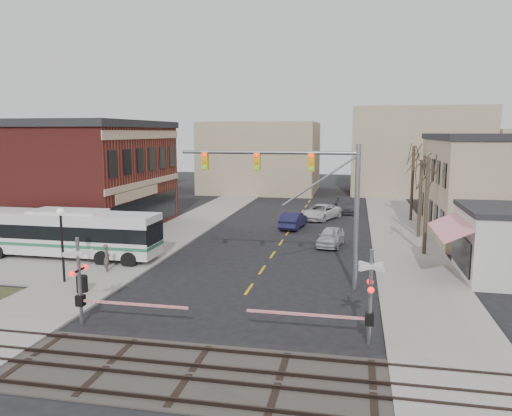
{
  "coord_description": "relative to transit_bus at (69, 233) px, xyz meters",
  "views": [
    {
      "loc": [
        5.61,
        -23.98,
        8.6
      ],
      "look_at": [
        -0.98,
        8.9,
        3.5
      ],
      "focal_mm": 35.0,
      "sensor_mm": 36.0,
      "label": 1
    }
  ],
  "objects": [
    {
      "name": "car_b",
      "position": [
        13.63,
        13.95,
        -1.08
      ],
      "size": [
        2.12,
        4.68,
        1.49
      ],
      "primitive_type": "imported",
      "rotation": [
        0.0,
        0.0,
        3.02
      ],
      "color": "#161536",
      "rests_on": "ground"
    },
    {
      "name": "traffic_signal_mast",
      "position": [
        16.41,
        -2.97,
        3.92
      ],
      "size": [
        9.95,
        0.3,
        8.0
      ],
      "color": "gray",
      "rests_on": "ground"
    },
    {
      "name": "sidewalk_east",
      "position": [
        22.93,
        13.81,
        -1.76
      ],
      "size": [
        5.0,
        60.0,
        0.12
      ],
      "primitive_type": "cube",
      "color": "gray",
      "rests_on": "ground"
    },
    {
      "name": "sidewalk_west",
      "position": [
        3.93,
        13.81,
        -1.76
      ],
      "size": [
        5.0,
        60.0,
        0.12
      ],
      "primitive_type": "cube",
      "color": "gray",
      "rests_on": "ground"
    },
    {
      "name": "rr_crossing_west",
      "position": [
        7.46,
        -10.56,
        0.15
      ],
      "size": [
        5.6,
        1.36,
        4.0
      ],
      "color": "gray",
      "rests_on": "ground"
    },
    {
      "name": "car_a",
      "position": [
        17.31,
        7.5,
        -1.12
      ],
      "size": [
        2.23,
        4.32,
        1.41
      ],
      "primitive_type": "imported",
      "rotation": [
        0.0,
        0.0,
        -0.14
      ],
      "color": "#B1B1B6",
      "rests_on": "ground"
    },
    {
      "name": "tree_east_a",
      "position": [
        23.93,
        5.81,
        1.67
      ],
      "size": [
        0.28,
        0.28,
        6.75
      ],
      "color": "#382B21",
      "rests_on": "sidewalk_east"
    },
    {
      "name": "tree_east_b",
      "position": [
        24.23,
        11.81,
        1.45
      ],
      "size": [
        0.28,
        0.28,
        6.3
      ],
      "color": "#382B21",
      "rests_on": "sidewalk_east"
    },
    {
      "name": "pedestrian_far",
      "position": [
        3.86,
        1.18,
        -0.77
      ],
      "size": [
        1.14,
        1.1,
        1.86
      ],
      "primitive_type": "imported",
      "rotation": [
        0.0,
        0.0,
        0.62
      ],
      "color": "navy",
      "rests_on": "sidewalk_west"
    },
    {
      "name": "car_d",
      "position": [
        17.99,
        24.35,
        -1.07
      ],
      "size": [
        2.65,
        5.4,
        1.51
      ],
      "primitive_type": "imported",
      "rotation": [
        0.0,
        0.0,
        0.11
      ],
      "color": "#3B3A3E",
      "rests_on": "ground"
    },
    {
      "name": "pedestrian_near",
      "position": [
        4.22,
        -2.79,
        -0.84
      ],
      "size": [
        0.62,
        0.73,
        1.71
      ],
      "primitive_type": "imported",
      "rotation": [
        0.0,
        0.0,
        1.96
      ],
      "color": "#574845",
      "rests_on": "sidewalk_west"
    },
    {
      "name": "tree_east_c",
      "position": [
        24.43,
        19.81,
        1.9
      ],
      "size": [
        0.28,
        0.28,
        7.2
      ],
      "color": "#382B21",
      "rests_on": "sidewalk_east"
    },
    {
      "name": "rail_tracks",
      "position": [
        13.43,
        -14.19,
        -1.7
      ],
      "size": [
        160.0,
        3.91,
        0.14
      ],
      "color": "#2D231E",
      "rests_on": "ground"
    },
    {
      "name": "car_c",
      "position": [
        15.73,
        19.15,
        -1.09
      ],
      "size": [
        4.31,
        5.8,
        1.46
      ],
      "primitive_type": "imported",
      "rotation": [
        0.0,
        0.0,
        -0.41
      ],
      "color": "silver",
      "rests_on": "ground"
    },
    {
      "name": "ballast_strip",
      "position": [
        13.43,
        -14.19,
        -1.79
      ],
      "size": [
        160.0,
        5.0,
        0.06
      ],
      "primitive_type": "cube",
      "color": "#332D28",
      "rests_on": "ground"
    },
    {
      "name": "trash_bin",
      "position": [
        4.82,
        -6.71,
        -1.26
      ],
      "size": [
        0.6,
        0.6,
        0.88
      ],
      "primitive_type": "cylinder",
      "color": "black",
      "rests_on": "sidewalk_west"
    },
    {
      "name": "rr_crossing_east",
      "position": [
        19.34,
        -10.33,
        0.15
      ],
      "size": [
        5.6,
        1.36,
        4.0
      ],
      "color": "gray",
      "rests_on": "ground"
    },
    {
      "name": "transit_bus",
      "position": [
        0.0,
        0.0,
        0.0
      ],
      "size": [
        12.55,
        2.88,
        3.22
      ],
      "color": "silver",
      "rests_on": "ground"
    },
    {
      "name": "ground",
      "position": [
        13.43,
        -6.19,
        -1.82
      ],
      "size": [
        160.0,
        160.0,
        0.0
      ],
      "primitive_type": "plane",
      "color": "black",
      "rests_on": "ground"
    },
    {
      "name": "street_lamp",
      "position": [
        2.82,
        -5.23,
        1.36
      ],
      "size": [
        0.44,
        0.44,
        4.28
      ],
      "color": "black",
      "rests_on": "sidewalk_west"
    }
  ]
}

